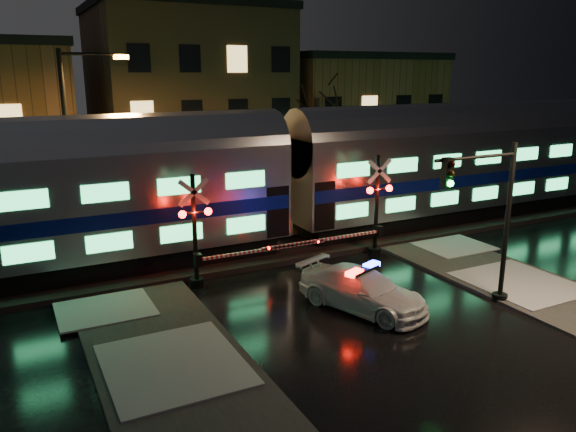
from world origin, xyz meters
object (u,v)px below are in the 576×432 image
Objects in this scene: traffic_light at (489,223)px; streetlight at (75,138)px; crossing_signal_left at (205,241)px; crossing_signal_right at (370,216)px; police_car at (362,290)px.

traffic_light is 16.92m from streetlight.
crossing_signal_left is 1.08× the size of traffic_light.
crossing_signal_right is 0.71× the size of streetlight.
crossing_signal_left is at bearing 110.73° from police_car.
traffic_light is at bearing -38.29° from crossing_signal_left.
police_car is 5.93m from crossing_signal_left.
police_car is 5.58m from crossing_signal_right.
crossing_signal_right is 1.12× the size of traffic_light.
crossing_signal_right reaches higher than police_car.
crossing_signal_right reaches higher than crossing_signal_left.
crossing_signal_left is at bearing 134.95° from traffic_light.
police_car is 0.90× the size of traffic_light.
police_car is at bearing -47.91° from crossing_signal_left.
streetlight reaches higher than traffic_light.
police_car is 0.83× the size of crossing_signal_left.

